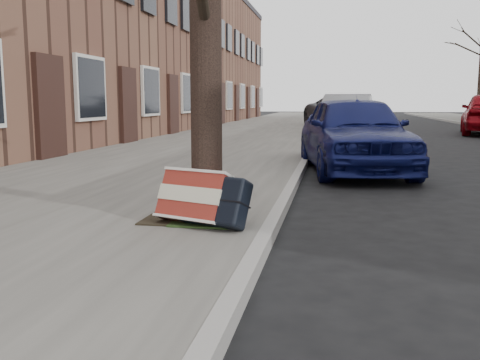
% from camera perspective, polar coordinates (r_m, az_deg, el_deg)
% --- Properties ---
extents(ground, '(120.00, 120.00, 0.00)m').
position_cam_1_polar(ground, '(3.88, 20.17, -10.32)').
color(ground, black).
rests_on(ground, ground).
extents(near_sidewalk, '(5.00, 70.00, 0.12)m').
position_cam_1_polar(near_sidewalk, '(18.90, 0.93, 4.92)').
color(near_sidewalk, slate).
rests_on(near_sidewalk, ground).
extents(house_near, '(6.80, 40.00, 7.00)m').
position_cam_1_polar(house_near, '(21.67, -14.69, 14.20)').
color(house_near, brown).
rests_on(house_near, ground).
extents(dirt_patch, '(0.85, 0.85, 0.02)m').
position_cam_1_polar(dirt_patch, '(5.11, -4.96, -3.88)').
color(dirt_patch, black).
rests_on(dirt_patch, near_sidewalk).
extents(suitcase_red, '(0.72, 0.56, 0.49)m').
position_cam_1_polar(suitcase_red, '(4.77, -4.92, -1.84)').
color(suitcase_red, maroon).
rests_on(suitcase_red, near_sidewalk).
extents(suitcase_navy, '(0.69, 0.54, 0.47)m').
position_cam_1_polar(suitcase_navy, '(4.65, -2.68, -2.20)').
color(suitcase_navy, black).
rests_on(suitcase_navy, near_sidewalk).
extents(car_near_front, '(2.21, 4.15, 1.34)m').
position_cam_1_polar(car_near_front, '(9.41, 12.06, 4.92)').
color(car_near_front, '#0F154F').
rests_on(car_near_front, ground).
extents(car_near_mid, '(2.04, 4.57, 1.46)m').
position_cam_1_polar(car_near_mid, '(18.78, 11.29, 6.78)').
color(car_near_mid, '#A3A5AB').
rests_on(car_near_mid, ground).
extents(car_near_back, '(3.91, 5.69, 1.45)m').
position_cam_1_polar(car_near_back, '(24.07, 10.94, 7.10)').
color(car_near_back, '#323236').
rests_on(car_near_back, ground).
extents(tree_far_c, '(0.24, 0.24, 4.80)m').
position_cam_1_polar(tree_far_c, '(33.15, 24.26, 9.95)').
color(tree_far_c, black).
rests_on(tree_far_c, far_sidewalk).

